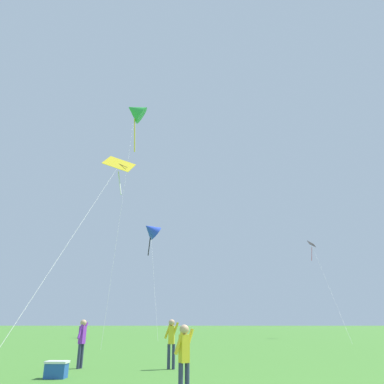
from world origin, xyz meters
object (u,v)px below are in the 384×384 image
at_px(person_child_small, 184,354).
at_px(person_foreground_watcher, 82,339).
at_px(kite_green_small, 135,111).
at_px(kite_yellow_diamond, 118,170).
at_px(kite_black_large, 313,250).
at_px(person_in_blue_jacket, 171,339).
at_px(kite_blue_delta, 151,230).
at_px(picnic_cooler, 56,369).

distance_m(person_child_small, person_foreground_watcher, 6.53).
bearing_deg(kite_green_small, kite_yellow_diamond, -81.85).
height_order(kite_yellow_diamond, kite_black_large, kite_yellow_diamond).
bearing_deg(kite_yellow_diamond, kite_black_large, 50.38).
relative_size(person_in_blue_jacket, person_foreground_watcher, 1.00).
distance_m(kite_black_large, kite_blue_delta, 18.30).
relative_size(kite_blue_delta, picnic_cooler, 21.54).
distance_m(kite_black_large, person_child_small, 34.30).
height_order(kite_black_large, person_foreground_watcher, kite_black_large).
height_order(kite_yellow_diamond, person_foreground_watcher, kite_yellow_diamond).
xyz_separation_m(kite_green_small, picnic_cooler, (2.50, -21.23, -21.75)).
relative_size(kite_green_small, kite_blue_delta, 1.80).
distance_m(kite_yellow_diamond, person_foreground_watcher, 10.01).
xyz_separation_m(person_child_small, picnic_cooler, (-3.64, 3.13, -0.62)).
height_order(kite_green_small, kite_black_large, kite_green_small).
height_order(person_child_small, person_foreground_watcher, person_foreground_watcher).
xyz_separation_m(kite_yellow_diamond, person_foreground_watcher, (0.48, -5.21, -8.54)).
relative_size(kite_yellow_diamond, kite_blue_delta, 0.82).
distance_m(kite_yellow_diamond, person_in_blue_jacket, 10.67).
height_order(kite_yellow_diamond, picnic_cooler, kite_yellow_diamond).
bearing_deg(person_foreground_watcher, kite_yellow_diamond, 95.27).
relative_size(kite_yellow_diamond, person_in_blue_jacket, 6.87).
bearing_deg(kite_blue_delta, kite_yellow_diamond, -87.28).
bearing_deg(kite_yellow_diamond, person_in_blue_jacket, -56.43).
bearing_deg(kite_yellow_diamond, picnic_cooler, -85.92).
relative_size(kite_black_large, person_in_blue_jacket, 8.01).
bearing_deg(kite_green_small, kite_black_large, 19.19).
distance_m(kite_green_small, person_in_blue_jacket, 28.95).
height_order(person_in_blue_jacket, person_child_small, person_in_blue_jacket).
xyz_separation_m(kite_yellow_diamond, person_child_small, (4.17, -10.60, -8.62)).
bearing_deg(kite_blue_delta, kite_green_small, -95.57).
xyz_separation_m(kite_green_small, kite_blue_delta, (0.89, 9.09, -10.28)).
bearing_deg(person_foreground_watcher, person_in_blue_jacket, -2.45).
distance_m(kite_green_small, picnic_cooler, 30.49).
relative_size(kite_green_small, person_foreground_watcher, 15.11).
relative_size(person_child_small, picnic_cooler, 2.34).
height_order(kite_black_large, kite_blue_delta, kite_blue_delta).
bearing_deg(kite_black_large, kite_green_small, -160.81).
distance_m(kite_yellow_diamond, kite_blue_delta, 22.98).
bearing_deg(kite_black_large, person_child_small, -112.23).
relative_size(kite_green_small, kite_black_large, 1.88).
bearing_deg(kite_green_small, person_child_small, -75.85).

